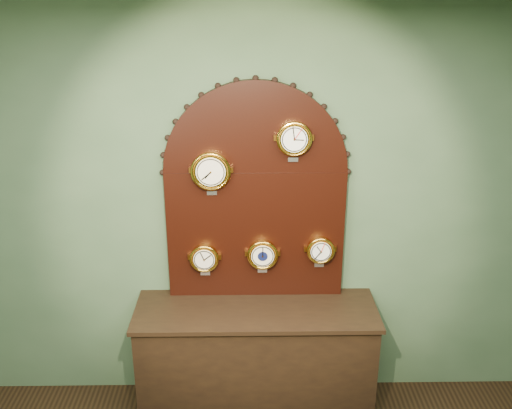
{
  "coord_description": "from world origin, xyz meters",
  "views": [
    {
      "loc": [
        -0.05,
        -1.14,
        2.91
      ],
      "look_at": [
        0.0,
        2.25,
        1.58
      ],
      "focal_mm": 40.64,
      "sensor_mm": 36.0,
      "label": 1
    }
  ],
  "objects_px": {
    "shop_counter": "(256,362)",
    "arabic_clock": "(294,138)",
    "hygrometer": "(204,258)",
    "barometer": "(263,254)",
    "tide_clock": "(320,250)",
    "display_board": "(256,187)",
    "roman_clock": "(211,171)"
  },
  "relations": [
    {
      "from": "shop_counter",
      "to": "barometer",
      "type": "bearing_deg",
      "value": 73.1
    },
    {
      "from": "roman_clock",
      "to": "tide_clock",
      "type": "xyz_separation_m",
      "value": [
        0.73,
        0.0,
        -0.57
      ]
    },
    {
      "from": "display_board",
      "to": "tide_clock",
      "type": "relative_size",
      "value": 6.34
    },
    {
      "from": "shop_counter",
      "to": "arabic_clock",
      "type": "relative_size",
      "value": 5.8
    },
    {
      "from": "hygrometer",
      "to": "shop_counter",
      "type": "bearing_deg",
      "value": -23.87
    },
    {
      "from": "tide_clock",
      "to": "barometer",
      "type": "bearing_deg",
      "value": -179.89
    },
    {
      "from": "roman_clock",
      "to": "barometer",
      "type": "xyz_separation_m",
      "value": [
        0.33,
        0.0,
        -0.6
      ]
    },
    {
      "from": "display_board",
      "to": "arabic_clock",
      "type": "xyz_separation_m",
      "value": [
        0.24,
        -0.07,
        0.35
      ]
    },
    {
      "from": "hygrometer",
      "to": "tide_clock",
      "type": "height_order",
      "value": "tide_clock"
    },
    {
      "from": "display_board",
      "to": "arabic_clock",
      "type": "relative_size",
      "value": 5.55
    },
    {
      "from": "tide_clock",
      "to": "arabic_clock",
      "type": "bearing_deg",
      "value": -179.73
    },
    {
      "from": "shop_counter",
      "to": "roman_clock",
      "type": "distance_m",
      "value": 1.4
    },
    {
      "from": "hygrometer",
      "to": "tide_clock",
      "type": "bearing_deg",
      "value": 0.01
    },
    {
      "from": "shop_counter",
      "to": "tide_clock",
      "type": "xyz_separation_m",
      "value": [
        0.44,
        0.15,
        0.8
      ]
    },
    {
      "from": "shop_counter",
      "to": "arabic_clock",
      "type": "xyz_separation_m",
      "value": [
        0.24,
        0.15,
        1.57
      ]
    },
    {
      "from": "shop_counter",
      "to": "barometer",
      "type": "relative_size",
      "value": 6.13
    },
    {
      "from": "arabic_clock",
      "to": "barometer",
      "type": "relative_size",
      "value": 1.06
    },
    {
      "from": "display_board",
      "to": "hygrometer",
      "type": "bearing_deg",
      "value": -169.3
    },
    {
      "from": "display_board",
      "to": "arabic_clock",
      "type": "bearing_deg",
      "value": -15.44
    },
    {
      "from": "hygrometer",
      "to": "barometer",
      "type": "distance_m",
      "value": 0.4
    },
    {
      "from": "hygrometer",
      "to": "barometer",
      "type": "bearing_deg",
      "value": -0.07
    },
    {
      "from": "arabic_clock",
      "to": "barometer",
      "type": "xyz_separation_m",
      "value": [
        -0.19,
        0.0,
        -0.81
      ]
    },
    {
      "from": "hygrometer",
      "to": "barometer",
      "type": "height_order",
      "value": "barometer"
    },
    {
      "from": "shop_counter",
      "to": "roman_clock",
      "type": "height_order",
      "value": "roman_clock"
    },
    {
      "from": "arabic_clock",
      "to": "hygrometer",
      "type": "bearing_deg",
      "value": 179.93
    },
    {
      "from": "display_board",
      "to": "tide_clock",
      "type": "bearing_deg",
      "value": -8.5
    },
    {
      "from": "roman_clock",
      "to": "barometer",
      "type": "relative_size",
      "value": 1.17
    },
    {
      "from": "barometer",
      "to": "tide_clock",
      "type": "distance_m",
      "value": 0.39
    },
    {
      "from": "barometer",
      "to": "arabic_clock",
      "type": "bearing_deg",
      "value": -0.07
    },
    {
      "from": "arabic_clock",
      "to": "display_board",
      "type": "bearing_deg",
      "value": 164.56
    },
    {
      "from": "display_board",
      "to": "barometer",
      "type": "distance_m",
      "value": 0.47
    },
    {
      "from": "display_board",
      "to": "barometer",
      "type": "bearing_deg",
      "value": -54.86
    }
  ]
}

